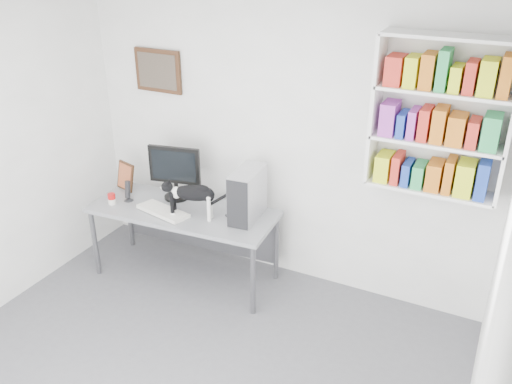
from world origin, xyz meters
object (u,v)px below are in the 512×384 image
monitor (175,172)px  keyboard (163,211)px  desk (185,243)px  soup_can (112,199)px  leaning_print (126,176)px  speaker (128,191)px  cat (193,201)px  pc_tower (247,194)px  bookshelf (440,117)px

monitor → keyboard: bearing=-90.1°
desk → soup_can: bearing=-167.7°
keyboard → leaning_print: (-0.64, 0.27, 0.13)m
soup_can → keyboard: bearing=6.8°
speaker → cat: size_ratio=0.38×
speaker → soup_can: 0.17m
pc_tower → cat: 0.50m
bookshelf → keyboard: bookshelf is taller
leaning_print → speaker: bearing=-31.6°
soup_can → cat: size_ratio=0.19×
keyboard → pc_tower: size_ratio=1.12×
pc_tower → speaker: size_ratio=2.18×
bookshelf → leaning_print: bookshelf is taller
monitor → soup_can: size_ratio=5.10×
keyboard → soup_can: size_ratio=4.89×
monitor → leaning_print: monitor is taller
desk → leaning_print: 0.94m
keyboard → speaker: (-0.45, 0.06, 0.09)m
leaning_print → soup_can: bearing=-58.6°
bookshelf → pc_tower: size_ratio=2.64×
pc_tower → speaker: 1.23m
monitor → soup_can: (-0.48, -0.39, -0.22)m
keyboard → speaker: bearing=-175.7°
monitor → cat: 0.48m
desk → leaning_print: bearing=165.8°
keyboard → soup_can: soup_can is taller
monitor → leaning_print: bearing=173.8°
bookshelf → soup_can: bookshelf is taller
desk → cat: (0.18, -0.09, 0.55)m
bookshelf → desk: bookshelf is taller
leaning_print → cat: 0.98m
desk → cat: 0.58m
bookshelf → speaker: size_ratio=5.77×
bookshelf → cat: bearing=-165.7°
leaning_print → soup_can: 0.36m
leaning_print → cat: cat is taller
desk → leaning_print: (-0.77, 0.13, 0.52)m
pc_tower → speaker: pc_tower is taller
desk → monitor: bearing=131.1°
bookshelf → keyboard: size_ratio=2.36×
speaker → monitor: bearing=36.2°
monitor → speaker: monitor is taller
monitor → speaker: 0.50m
desk → speaker: (-0.58, -0.08, 0.48)m
bookshelf → cat: size_ratio=2.21×
bookshelf → speaker: (-2.72, -0.48, -1.00)m
speaker → cat: cat is taller
monitor → leaning_print: (-0.57, -0.06, -0.13)m
bookshelf → leaning_print: 3.08m
monitor → speaker: (-0.38, -0.27, -0.17)m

